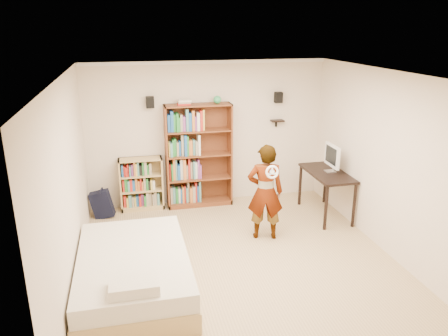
# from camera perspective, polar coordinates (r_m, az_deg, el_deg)

# --- Properties ---
(ground) EXTENTS (4.50, 5.00, 0.01)m
(ground) POSITION_cam_1_polar(r_m,az_deg,el_deg) (6.50, 2.22, -12.36)
(ground) COLOR tan
(ground) RESTS_ON ground
(room_shell) EXTENTS (4.52, 5.02, 2.71)m
(room_shell) POSITION_cam_1_polar(r_m,az_deg,el_deg) (5.81, 2.43, 2.77)
(room_shell) COLOR beige
(room_shell) RESTS_ON ground
(crown_molding) EXTENTS (4.50, 5.00, 0.06)m
(crown_molding) POSITION_cam_1_polar(r_m,az_deg,el_deg) (5.63, 2.55, 11.70)
(crown_molding) COLOR silver
(crown_molding) RESTS_ON room_shell
(speaker_left) EXTENTS (0.14, 0.12, 0.20)m
(speaker_left) POSITION_cam_1_polar(r_m,az_deg,el_deg) (7.92, -9.64, 8.47)
(speaker_left) COLOR black
(speaker_left) RESTS_ON room_shell
(speaker_right) EXTENTS (0.14, 0.12, 0.20)m
(speaker_right) POSITION_cam_1_polar(r_m,az_deg,el_deg) (8.40, 7.13, 9.14)
(speaker_right) COLOR black
(speaker_right) RESTS_ON room_shell
(wall_shelf) EXTENTS (0.25, 0.16, 0.02)m
(wall_shelf) POSITION_cam_1_polar(r_m,az_deg,el_deg) (8.49, 6.98, 6.15)
(wall_shelf) COLOR black
(wall_shelf) RESTS_ON room_shell
(tall_bookshelf) EXTENTS (1.23, 0.36, 1.94)m
(tall_bookshelf) POSITION_cam_1_polar(r_m,az_deg,el_deg) (8.17, -3.31, 1.58)
(tall_bookshelf) COLOR brown
(tall_bookshelf) RESTS_ON ground
(low_bookshelf) EXTENTS (0.79, 0.30, 0.99)m
(low_bookshelf) POSITION_cam_1_polar(r_m,az_deg,el_deg) (8.25, -10.72, -2.05)
(low_bookshelf) COLOR tan
(low_bookshelf) RESTS_ON ground
(computer_desk) EXTENTS (0.60, 1.21, 0.82)m
(computer_desk) POSITION_cam_1_polar(r_m,az_deg,el_deg) (8.07, 13.13, -3.29)
(computer_desk) COLOR black
(computer_desk) RESTS_ON ground
(imac) EXTENTS (0.13, 0.50, 0.49)m
(imac) POSITION_cam_1_polar(r_m,az_deg,el_deg) (7.89, 13.81, 1.22)
(imac) COLOR white
(imac) RESTS_ON computer_desk
(daybed) EXTENTS (1.41, 2.17, 0.64)m
(daybed) POSITION_cam_1_polar(r_m,az_deg,el_deg) (5.91, -11.74, -12.59)
(daybed) COLOR beige
(daybed) RESTS_ON ground
(person) EXTENTS (0.64, 0.50, 1.57)m
(person) POSITION_cam_1_polar(r_m,az_deg,el_deg) (6.95, 5.40, -3.16)
(person) COLOR black
(person) RESTS_ON ground
(wii_wheel) EXTENTS (0.21, 0.08, 0.21)m
(wii_wheel) POSITION_cam_1_polar(r_m,az_deg,el_deg) (6.54, 6.31, -0.53)
(wii_wheel) COLOR white
(wii_wheel) RESTS_ON person
(navy_bag) EXTENTS (0.41, 0.29, 0.51)m
(navy_bag) POSITION_cam_1_polar(r_m,az_deg,el_deg) (8.13, -15.64, -4.53)
(navy_bag) COLOR black
(navy_bag) RESTS_ON ground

